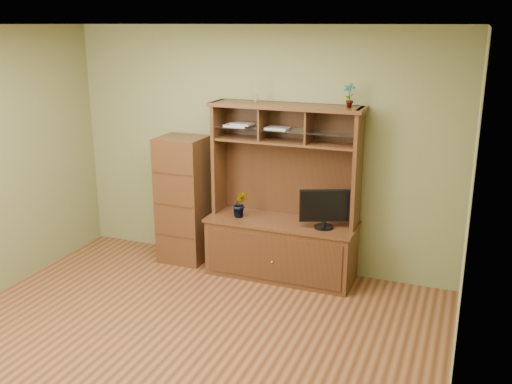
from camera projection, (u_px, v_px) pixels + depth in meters
The scene contains 8 objects.
room at pixel (171, 199), 4.60m from camera, with size 4.54×4.04×2.74m.
media_hutch at pixel (282, 231), 6.25m from camera, with size 1.66×0.61×1.90m.
monitor at pixel (324, 208), 5.91m from camera, with size 0.50×0.24×0.41m.
orchid_plant at pixel (240, 204), 6.26m from camera, with size 0.17×0.13×0.30m, color #36591E.
top_plant at pixel (349, 95), 5.66m from camera, with size 0.13×0.09×0.24m, color #326E26.
reed_diffuser at pixel (256, 93), 6.02m from camera, with size 0.05×0.05×0.26m.
magazines at pixel (252, 126), 6.13m from camera, with size 0.73×0.21×0.04m.
side_cabinet at pixel (184, 200), 6.63m from camera, with size 0.53×0.48×1.48m.
Camera 1 is at (2.24, -3.85, 2.71)m, focal length 40.00 mm.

